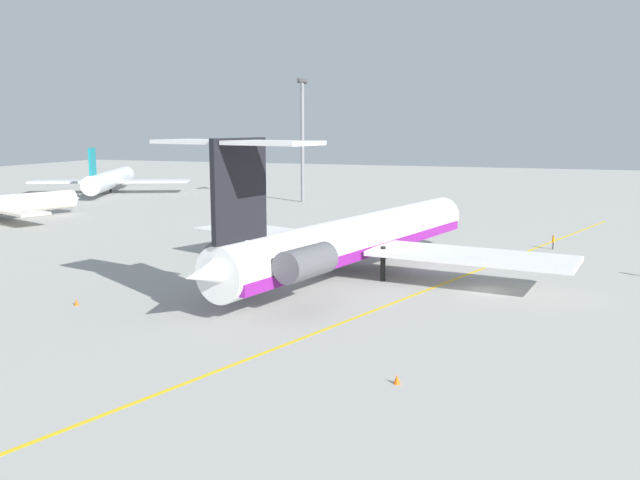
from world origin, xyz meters
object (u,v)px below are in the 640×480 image
at_px(airliner_mid_right, 1,205).
at_px(light_mast, 302,135).
at_px(airliner_far_right, 111,179).
at_px(ground_crew_portside, 370,224).
at_px(safety_cone_wingtip, 397,379).
at_px(ground_crew_near_nose, 553,240).
at_px(safety_cone_nose, 76,302).
at_px(main_jetliner, 351,239).

relative_size(airliner_mid_right, light_mast, 1.13).
distance_m(airliner_far_right, ground_crew_portside, 76.25).
distance_m(airliner_far_right, safety_cone_wingtip, 122.31).
bearing_deg(light_mast, ground_crew_portside, -145.18).
xyz_separation_m(ground_crew_near_nose, light_mast, (37.64, 46.30, 11.71)).
distance_m(ground_crew_near_nose, ground_crew_portside, 24.98).
distance_m(airliner_mid_right, safety_cone_nose, 59.18).
bearing_deg(safety_cone_nose, airliner_mid_right, 49.68).
height_order(main_jetliner, ground_crew_near_nose, main_jetliner).
height_order(airliner_far_right, safety_cone_wingtip, airliner_far_right).
xyz_separation_m(main_jetliner, light_mast, (59.78, 27.82, 9.10)).
xyz_separation_m(safety_cone_wingtip, light_mast, (85.74, 38.40, 12.56)).
relative_size(safety_cone_wingtip, light_mast, 0.02).
xyz_separation_m(airliner_mid_right, ground_crew_portside, (7.69, -57.50, -1.34)).
xyz_separation_m(airliner_mid_right, light_mast, (39.38, -35.46, 10.45)).
relative_size(main_jetliner, airliner_far_right, 1.40).
bearing_deg(ground_crew_portside, airliner_mid_right, -164.58).
xyz_separation_m(airliner_far_right, safety_cone_nose, (-80.44, -55.57, -2.75)).
relative_size(main_jetliner, airliner_mid_right, 1.77).
relative_size(main_jetliner, ground_crew_near_nose, 26.32).
distance_m(main_jetliner, safety_cone_wingtip, 28.24).
distance_m(main_jetliner, ground_crew_near_nose, 28.96).
bearing_deg(safety_cone_wingtip, airliner_far_right, 43.61).
distance_m(airliner_far_right, safety_cone_nose, 97.81).
bearing_deg(airliner_mid_right, main_jetliner, -85.75).
height_order(main_jetliner, ground_crew_portside, main_jetliner).
distance_m(ground_crew_near_nose, light_mast, 60.81).
distance_m(main_jetliner, light_mast, 66.56).
relative_size(safety_cone_nose, safety_cone_wingtip, 1.00).
bearing_deg(light_mast, safety_cone_wingtip, -155.88).
bearing_deg(airliner_far_right, airliner_mid_right, 170.51).
bearing_deg(main_jetliner, airliner_far_right, 63.64).
bearing_deg(ground_crew_portside, light_mast, 132.62).
distance_m(ground_crew_near_nose, safety_cone_wingtip, 48.76).
bearing_deg(ground_crew_portside, ground_crew_near_nose, -5.97).
relative_size(main_jetliner, safety_cone_nose, 84.47).
height_order(ground_crew_portside, light_mast, light_mast).
relative_size(ground_crew_near_nose, safety_cone_wingtip, 3.21).
xyz_separation_m(airliner_far_right, ground_crew_portside, (-34.48, -67.98, -1.98)).
xyz_separation_m(main_jetliner, safety_cone_nose, (-17.87, 18.19, -3.46)).
relative_size(airliner_mid_right, airliner_far_right, 0.79).
bearing_deg(main_jetliner, ground_crew_near_nose, -25.90).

